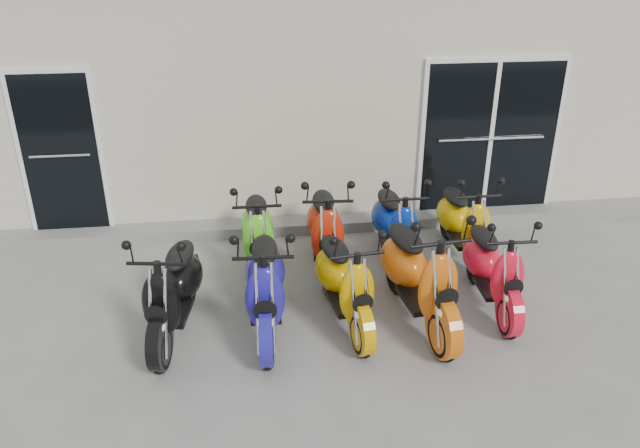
{
  "coord_description": "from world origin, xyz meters",
  "views": [
    {
      "loc": [
        -0.81,
        -5.89,
        3.87
      ],
      "look_at": [
        0.0,
        0.6,
        0.75
      ],
      "focal_mm": 35.0,
      "sensor_mm": 36.0,
      "label": 1
    }
  ],
  "objects_px": {
    "scooter_front_black": "(172,279)",
    "scooter_front_orange_a": "(345,271)",
    "scooter_back_blue": "(396,216)",
    "scooter_back_green": "(257,223)",
    "scooter_front_red": "(494,258)",
    "scooter_front_orange_b": "(420,263)",
    "scooter_back_red": "(325,219)",
    "scooter_front_blue": "(265,274)",
    "scooter_back_yellow": "(464,213)"
  },
  "relations": [
    {
      "from": "scooter_front_black",
      "to": "scooter_back_yellow",
      "type": "height_order",
      "value": "scooter_front_black"
    },
    {
      "from": "scooter_front_black",
      "to": "scooter_back_red",
      "type": "bearing_deg",
      "value": 43.43
    },
    {
      "from": "scooter_back_red",
      "to": "scooter_front_orange_b",
      "type": "bearing_deg",
      "value": -53.67
    },
    {
      "from": "scooter_front_black",
      "to": "scooter_front_orange_a",
      "type": "distance_m",
      "value": 1.77
    },
    {
      "from": "scooter_back_red",
      "to": "scooter_back_green",
      "type": "bearing_deg",
      "value": -178.59
    },
    {
      "from": "scooter_front_blue",
      "to": "scooter_back_red",
      "type": "xyz_separation_m",
      "value": [
        0.79,
        1.24,
        -0.0
      ]
    },
    {
      "from": "scooter_front_red",
      "to": "scooter_front_orange_b",
      "type": "bearing_deg",
      "value": -166.55
    },
    {
      "from": "scooter_front_red",
      "to": "scooter_back_yellow",
      "type": "bearing_deg",
      "value": 89.0
    },
    {
      "from": "scooter_back_green",
      "to": "scooter_back_red",
      "type": "height_order",
      "value": "scooter_back_red"
    },
    {
      "from": "scooter_back_red",
      "to": "scooter_front_black",
      "type": "bearing_deg",
      "value": -141.53
    },
    {
      "from": "scooter_front_blue",
      "to": "scooter_back_green",
      "type": "xyz_separation_m",
      "value": [
        -0.03,
        1.27,
        -0.03
      ]
    },
    {
      "from": "scooter_back_green",
      "to": "scooter_front_red",
      "type": "bearing_deg",
      "value": -24.16
    },
    {
      "from": "scooter_front_orange_a",
      "to": "scooter_back_blue",
      "type": "distance_m",
      "value": 1.5
    },
    {
      "from": "scooter_front_blue",
      "to": "scooter_front_orange_b",
      "type": "height_order",
      "value": "scooter_front_orange_b"
    },
    {
      "from": "scooter_back_green",
      "to": "scooter_back_yellow",
      "type": "height_order",
      "value": "scooter_back_green"
    },
    {
      "from": "scooter_front_orange_b",
      "to": "scooter_back_blue",
      "type": "distance_m",
      "value": 1.32
    },
    {
      "from": "scooter_front_orange_a",
      "to": "scooter_front_red",
      "type": "relative_size",
      "value": 1.03
    },
    {
      "from": "scooter_front_blue",
      "to": "scooter_front_orange_a",
      "type": "distance_m",
      "value": 0.83
    },
    {
      "from": "scooter_front_black",
      "to": "scooter_front_orange_b",
      "type": "distance_m",
      "value": 2.55
    },
    {
      "from": "scooter_front_black",
      "to": "scooter_back_blue",
      "type": "distance_m",
      "value": 2.88
    },
    {
      "from": "scooter_front_orange_b",
      "to": "scooter_back_blue",
      "type": "relative_size",
      "value": 1.12
    },
    {
      "from": "scooter_front_blue",
      "to": "scooter_front_orange_a",
      "type": "xyz_separation_m",
      "value": [
        0.83,
        0.03,
        -0.04
      ]
    },
    {
      "from": "scooter_back_blue",
      "to": "scooter_back_red",
      "type": "bearing_deg",
      "value": -178.0
    },
    {
      "from": "scooter_front_orange_b",
      "to": "scooter_front_red",
      "type": "relative_size",
      "value": 1.16
    },
    {
      "from": "scooter_front_black",
      "to": "scooter_back_red",
      "type": "relative_size",
      "value": 0.98
    },
    {
      "from": "scooter_front_orange_a",
      "to": "scooter_front_orange_b",
      "type": "bearing_deg",
      "value": -13.12
    },
    {
      "from": "scooter_back_green",
      "to": "scooter_front_blue",
      "type": "bearing_deg",
      "value": -88.34
    },
    {
      "from": "scooter_front_black",
      "to": "scooter_front_red",
      "type": "xyz_separation_m",
      "value": [
        3.43,
        0.09,
        -0.03
      ]
    },
    {
      "from": "scooter_back_red",
      "to": "scooter_back_yellow",
      "type": "xyz_separation_m",
      "value": [
        1.77,
        0.06,
        -0.04
      ]
    },
    {
      "from": "scooter_front_orange_a",
      "to": "scooter_back_green",
      "type": "xyz_separation_m",
      "value": [
        -0.87,
        1.25,
        0.01
      ]
    },
    {
      "from": "scooter_back_blue",
      "to": "scooter_front_black",
      "type": "bearing_deg",
      "value": -155.04
    },
    {
      "from": "scooter_back_green",
      "to": "scooter_back_yellow",
      "type": "xyz_separation_m",
      "value": [
        2.59,
        0.02,
        -0.02
      ]
    },
    {
      "from": "scooter_front_orange_a",
      "to": "scooter_front_orange_b",
      "type": "distance_m",
      "value": 0.78
    },
    {
      "from": "scooter_front_orange_b",
      "to": "scooter_back_green",
      "type": "height_order",
      "value": "scooter_front_orange_b"
    },
    {
      "from": "scooter_back_yellow",
      "to": "scooter_front_blue",
      "type": "bearing_deg",
      "value": -154.02
    },
    {
      "from": "scooter_front_black",
      "to": "scooter_front_orange_a",
      "type": "bearing_deg",
      "value": 8.08
    },
    {
      "from": "scooter_back_blue",
      "to": "scooter_back_green",
      "type": "bearing_deg",
      "value": 179.77
    },
    {
      "from": "scooter_front_blue",
      "to": "scooter_back_green",
      "type": "relative_size",
      "value": 1.04
    },
    {
      "from": "scooter_front_black",
      "to": "scooter_back_green",
      "type": "relative_size",
      "value": 1.01
    },
    {
      "from": "scooter_back_green",
      "to": "scooter_back_blue",
      "type": "distance_m",
      "value": 1.7
    },
    {
      "from": "scooter_back_blue",
      "to": "scooter_front_blue",
      "type": "bearing_deg",
      "value": -142.91
    },
    {
      "from": "scooter_front_orange_b",
      "to": "scooter_back_red",
      "type": "bearing_deg",
      "value": 115.54
    },
    {
      "from": "scooter_front_blue",
      "to": "scooter_front_orange_b",
      "type": "distance_m",
      "value": 1.61
    },
    {
      "from": "scooter_front_blue",
      "to": "scooter_front_orange_b",
      "type": "relative_size",
      "value": 0.93
    },
    {
      "from": "scooter_front_orange_b",
      "to": "scooter_front_red",
      "type": "height_order",
      "value": "scooter_front_orange_b"
    },
    {
      "from": "scooter_front_orange_a",
      "to": "scooter_front_red",
      "type": "distance_m",
      "value": 1.67
    },
    {
      "from": "scooter_back_blue",
      "to": "scooter_back_yellow",
      "type": "bearing_deg",
      "value": 1.18
    },
    {
      "from": "scooter_back_green",
      "to": "scooter_front_black",
      "type": "bearing_deg",
      "value": -126.22
    },
    {
      "from": "scooter_front_black",
      "to": "scooter_front_blue",
      "type": "relative_size",
      "value": 0.97
    },
    {
      "from": "scooter_back_blue",
      "to": "scooter_front_red",
      "type": "bearing_deg",
      "value": -54.42
    }
  ]
}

